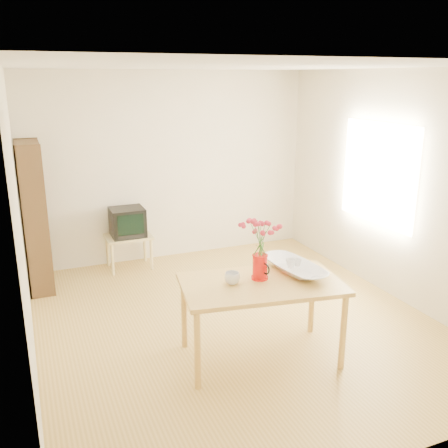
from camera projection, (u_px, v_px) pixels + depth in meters
name	position (u px, v px, depth m)	size (l,w,h in m)	color
room	(238.00, 202.00, 4.97)	(4.50, 4.50, 4.50)	#A9833C
table	(261.00, 291.00, 4.46)	(1.53, 1.02, 0.75)	#BF9141
tv_stand	(129.00, 241.00, 6.70)	(0.60, 0.45, 0.46)	#D4BD78
bookshelf	(35.00, 222.00, 5.96)	(0.28, 0.70, 1.80)	#312010
pitcher	(260.00, 268.00, 4.48)	(0.15, 0.23, 0.23)	red
flowers	(261.00, 236.00, 4.39)	(0.27, 0.27, 0.38)	#D1314A
mug	(232.00, 278.00, 4.39)	(0.14, 0.14, 0.11)	white
bowl	(295.00, 247.00, 4.61)	(0.51, 0.51, 0.48)	white
teacup_a	(291.00, 252.00, 4.61)	(0.08, 0.08, 0.07)	white
teacup_b	(298.00, 251.00, 4.66)	(0.07, 0.07, 0.06)	white
television	(127.00, 221.00, 6.64)	(0.44, 0.41, 0.38)	black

